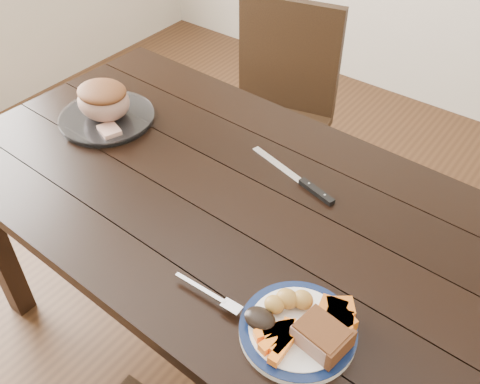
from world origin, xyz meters
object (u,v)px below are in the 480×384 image
Objects in this scene: dinner_plate at (298,330)px; carving_knife at (306,184)px; chair_far at (277,107)px; fork at (212,296)px; serving_platter at (107,119)px; pork_slice at (321,336)px; roast_joint at (104,101)px; dining_table at (222,214)px.

dinner_plate is 0.47m from carving_knife.
carving_knife is at bearing 115.91° from chair_far.
fork is 0.56× the size of carving_knife.
serving_platter is 1.01m from pork_slice.
fork is at bearing -25.65° from serving_platter.
dinner_plate is 1.39× the size of fork.
dinner_plate is 0.78× the size of carving_knife.
carving_knife is at bearing 9.47° from roast_joint.
chair_far is 1.24m from dinner_plate.
roast_joint reaches higher than fork.
pork_slice is at bearing -4.76° from dinner_plate.
carving_knife reaches higher than dining_table.
fork is (0.72, -0.34, 0.01)m from serving_platter.
dining_table is 6.59× the size of dinner_plate.
chair_far is at bearing 73.98° from roast_joint.
fork is at bearing -166.95° from dinner_plate.
dining_table is 9.16× the size of fork.
roast_joint is at bearing 60.48° from chair_far.
dining_table is at bearing 98.73° from chair_far.
chair_far is 9.34× the size of pork_slice.
chair_far is 0.79m from carving_knife.
dining_table is at bearing -4.85° from roast_joint.
pork_slice is at bearing -29.31° from dining_table.
roast_joint is at bearing 162.53° from pork_slice.
fork is at bearing 103.00° from chair_far.
roast_joint is at bearing 175.15° from dining_table.
chair_far is 2.95× the size of carving_knife.
chair_far reaches higher than dining_table.
serving_platter is (-0.20, -0.69, 0.23)m from chair_far.
pork_slice is 0.57× the size of roast_joint.
dinner_plate is at bearing 112.12° from chair_far.
serving_platter is (-0.50, 0.04, 0.10)m from dining_table.
fork is (0.22, -0.30, 0.11)m from dining_table.
fork reaches higher than serving_platter.
fork is 0.80m from roast_joint.
serving_platter reaches higher than carving_knife.
chair_far is 1.29m from pork_slice.
roast_joint is (-0.91, 0.30, 0.07)m from dinner_plate.
dinner_plate is 0.96m from serving_platter.
roast_joint is (-0.72, 0.34, 0.05)m from fork.
pork_slice is (0.97, -0.30, 0.03)m from serving_platter.
carving_knife is (0.68, 0.11, -0.00)m from serving_platter.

